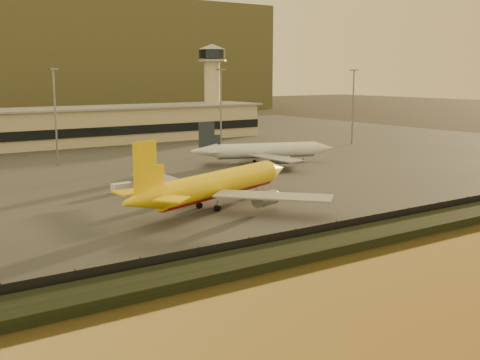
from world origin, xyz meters
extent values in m
plane|color=black|center=(0.00, 0.00, 0.00)|extent=(900.00, 900.00, 0.00)
cube|color=black|center=(0.00, -17.00, 0.70)|extent=(320.00, 7.00, 1.40)
cube|color=#2D2D2D|center=(0.00, 95.00, 0.10)|extent=(320.00, 220.00, 0.20)
cube|color=black|center=(0.00, -13.00, 1.30)|extent=(300.00, 0.05, 2.20)
cube|color=tan|center=(0.00, 125.00, 6.20)|extent=(160.00, 22.00, 12.00)
cube|color=black|center=(0.00, 113.80, 5.20)|extent=(160.00, 0.60, 3.00)
cube|color=gray|center=(0.00, 125.00, 12.50)|extent=(164.00, 24.00, 0.60)
cylinder|color=tan|center=(70.00, 131.00, 15.20)|extent=(6.40, 6.40, 30.00)
cylinder|color=black|center=(70.00, 131.00, 31.95)|extent=(10.40, 10.40, 3.50)
cone|color=gray|center=(70.00, 131.00, 34.70)|extent=(11.20, 11.20, 2.00)
cylinder|color=gray|center=(70.00, 131.00, 29.40)|extent=(11.20, 11.20, 0.80)
cylinder|color=slate|center=(-10.00, 80.00, 12.70)|extent=(0.50, 0.50, 25.00)
cube|color=slate|center=(-10.00, 80.00, 25.40)|extent=(2.20, 2.20, 0.40)
cylinder|color=slate|center=(40.00, 78.00, 12.70)|extent=(0.50, 0.50, 25.00)
cube|color=slate|center=(40.00, 78.00, 25.40)|extent=(2.20, 2.20, 0.40)
cylinder|color=slate|center=(90.00, 72.00, 12.70)|extent=(0.50, 0.50, 25.00)
cube|color=slate|center=(90.00, 72.00, 25.40)|extent=(2.20, 2.20, 0.40)
cube|color=brown|center=(90.00, 340.00, 35.00)|extent=(220.00, 160.00, 70.00)
cylinder|color=yellow|center=(-1.45, 14.12, 4.55)|extent=(31.33, 15.15, 4.58)
cylinder|color=#9D0913|center=(-1.45, 14.12, 3.75)|extent=(30.16, 13.90, 3.57)
cone|color=yellow|center=(16.33, 20.60, 4.55)|extent=(7.35, 6.41, 4.58)
cone|color=yellow|center=(-20.05, 7.34, 4.89)|extent=(9.01, 7.01, 4.58)
cube|color=yellow|center=(-19.22, 7.65, 9.92)|extent=(4.67, 2.00, 8.01)
cube|color=yellow|center=(-19.96, 12.25, 5.23)|extent=(4.55, 4.50, 0.27)
cube|color=yellow|center=(-16.83, 3.65, 5.23)|extent=(6.14, 6.13, 0.27)
cube|color=gray|center=(-6.45, 25.27, 3.75)|extent=(6.84, 20.00, 0.27)
cylinder|color=gray|center=(-3.36, 23.24, 2.49)|extent=(5.82, 4.17, 2.52)
cube|color=gray|center=(1.90, 2.37, 3.75)|extent=(17.83, 18.83, 0.27)
cylinder|color=gray|center=(2.95, 5.92, 2.49)|extent=(5.82, 4.17, 2.52)
cylinder|color=black|center=(9.92, 18.27, 0.70)|extent=(1.22, 1.10, 1.01)
cylinder|color=slate|center=(9.92, 18.27, 1.23)|extent=(0.18, 0.18, 2.06)
cylinder|color=black|center=(-3.84, 11.06, 0.70)|extent=(1.22, 1.10, 1.01)
cylinder|color=slate|center=(-3.84, 11.06, 1.23)|extent=(0.18, 0.18, 2.06)
cylinder|color=black|center=(-5.25, 14.93, 0.70)|extent=(1.22, 1.10, 1.01)
cylinder|color=slate|center=(-5.25, 14.93, 1.23)|extent=(0.18, 0.18, 2.06)
cylinder|color=silver|center=(38.10, 52.30, 3.83)|extent=(27.16, 13.12, 3.82)
cylinder|color=gray|center=(38.10, 52.30, 3.16)|extent=(26.15, 12.07, 2.98)
cone|color=silver|center=(53.53, 46.61, 3.83)|extent=(6.35, 5.44, 3.82)
cone|color=silver|center=(21.96, 58.26, 4.12)|extent=(7.78, 5.97, 3.82)
cube|color=#1C2533|center=(22.67, 58.00, 8.33)|extent=(4.05, 1.74, 6.69)
cube|color=silver|center=(24.72, 61.32, 4.41)|extent=(5.25, 5.22, 0.23)
cube|color=silver|center=(22.07, 54.14, 4.41)|extent=(3.96, 3.78, 0.23)
cube|color=gray|center=(41.03, 62.43, 3.16)|extent=(15.54, 16.34, 0.23)
cylinder|color=gray|center=(41.93, 59.35, 2.11)|extent=(5.03, 3.56, 2.10)
cube|color=gray|center=(33.74, 42.70, 3.16)|extent=(5.87, 17.37, 0.23)
cylinder|color=gray|center=(36.43, 44.46, 2.11)|extent=(5.03, 3.56, 2.10)
cylinder|color=black|center=(47.97, 48.66, 0.62)|extent=(1.02, 0.92, 0.84)
cylinder|color=slate|center=(47.97, 48.66, 1.06)|extent=(0.20, 0.20, 1.72)
cylinder|color=black|center=(34.81, 51.68, 0.62)|extent=(1.02, 0.92, 0.84)
cylinder|color=slate|center=(34.81, 51.68, 1.06)|extent=(0.20, 0.20, 1.72)
cylinder|color=black|center=(36.01, 54.91, 0.62)|extent=(1.02, 0.92, 0.84)
cylinder|color=slate|center=(36.01, 54.91, 1.06)|extent=(0.20, 0.20, 1.72)
cube|color=yellow|center=(11.75, 31.87, 1.23)|extent=(4.85, 2.82, 2.05)
cube|color=silver|center=(-10.69, 36.79, 1.15)|extent=(4.45, 2.50, 1.90)
camera|label=1|loc=(-59.34, -76.70, 24.18)|focal=45.00mm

